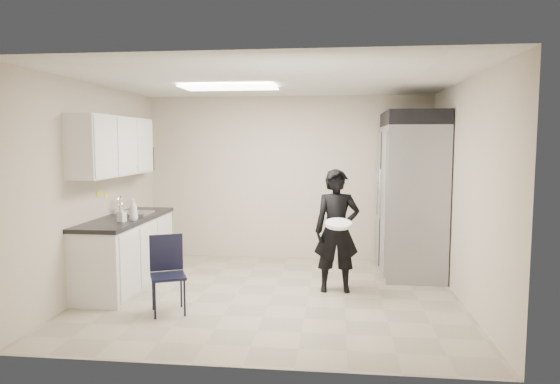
# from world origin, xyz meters

# --- Properties ---
(floor) EXTENTS (4.50, 4.50, 0.00)m
(floor) POSITION_xyz_m (0.00, 0.00, 0.00)
(floor) COLOR tan
(floor) RESTS_ON ground
(ceiling) EXTENTS (4.50, 4.50, 0.00)m
(ceiling) POSITION_xyz_m (0.00, 0.00, 2.60)
(ceiling) COLOR silver
(ceiling) RESTS_ON back_wall
(back_wall) EXTENTS (4.50, 0.00, 4.50)m
(back_wall) POSITION_xyz_m (0.00, 2.00, 1.30)
(back_wall) COLOR #C1B59F
(back_wall) RESTS_ON floor
(left_wall) EXTENTS (0.00, 4.00, 4.00)m
(left_wall) POSITION_xyz_m (-2.25, 0.00, 1.30)
(left_wall) COLOR #C1B59F
(left_wall) RESTS_ON floor
(right_wall) EXTENTS (0.00, 4.00, 4.00)m
(right_wall) POSITION_xyz_m (2.25, 0.00, 1.30)
(right_wall) COLOR #C1B59F
(right_wall) RESTS_ON floor
(ceiling_panel) EXTENTS (1.20, 0.60, 0.02)m
(ceiling_panel) POSITION_xyz_m (-0.60, 0.40, 2.57)
(ceiling_panel) COLOR white
(ceiling_panel) RESTS_ON ceiling
(lower_counter) EXTENTS (0.60, 1.90, 0.86)m
(lower_counter) POSITION_xyz_m (-1.95, 0.20, 0.43)
(lower_counter) COLOR silver
(lower_counter) RESTS_ON floor
(countertop) EXTENTS (0.64, 1.95, 0.05)m
(countertop) POSITION_xyz_m (-1.95, 0.20, 0.89)
(countertop) COLOR black
(countertop) RESTS_ON lower_counter
(sink) EXTENTS (0.42, 0.40, 0.14)m
(sink) POSITION_xyz_m (-1.93, 0.45, 0.87)
(sink) COLOR gray
(sink) RESTS_ON countertop
(faucet) EXTENTS (0.02, 0.02, 0.24)m
(faucet) POSITION_xyz_m (-2.13, 0.45, 1.02)
(faucet) COLOR silver
(faucet) RESTS_ON countertop
(upper_cabinets) EXTENTS (0.35, 1.80, 0.75)m
(upper_cabinets) POSITION_xyz_m (-2.08, 0.20, 1.83)
(upper_cabinets) COLOR silver
(upper_cabinets) RESTS_ON left_wall
(towel_dispenser) EXTENTS (0.22, 0.30, 0.35)m
(towel_dispenser) POSITION_xyz_m (-2.14, 1.35, 1.62)
(towel_dispenser) COLOR black
(towel_dispenser) RESTS_ON left_wall
(notice_sticker_left) EXTENTS (0.00, 0.12, 0.07)m
(notice_sticker_left) POSITION_xyz_m (-2.24, 0.10, 1.22)
(notice_sticker_left) COLOR yellow
(notice_sticker_left) RESTS_ON left_wall
(notice_sticker_right) EXTENTS (0.00, 0.12, 0.07)m
(notice_sticker_right) POSITION_xyz_m (-2.24, 0.30, 1.18)
(notice_sticker_right) COLOR yellow
(notice_sticker_right) RESTS_ON left_wall
(commercial_fridge) EXTENTS (0.80, 1.35, 2.10)m
(commercial_fridge) POSITION_xyz_m (1.83, 1.27, 1.05)
(commercial_fridge) COLOR gray
(commercial_fridge) RESTS_ON floor
(fridge_compressor) EXTENTS (0.80, 1.35, 0.20)m
(fridge_compressor) POSITION_xyz_m (1.83, 1.27, 2.20)
(fridge_compressor) COLOR black
(fridge_compressor) RESTS_ON commercial_fridge
(folding_chair) EXTENTS (0.48, 0.48, 0.82)m
(folding_chair) POSITION_xyz_m (-1.05, -0.77, 0.41)
(folding_chair) COLOR black
(folding_chair) RESTS_ON floor
(man_tuxedo) EXTENTS (0.59, 0.42, 1.54)m
(man_tuxedo) POSITION_xyz_m (0.78, 0.26, 0.77)
(man_tuxedo) COLOR black
(man_tuxedo) RESTS_ON floor
(bucket_lid) EXTENTS (0.34, 0.34, 0.04)m
(bucket_lid) POSITION_xyz_m (0.80, 0.01, 0.90)
(bucket_lid) COLOR white
(bucket_lid) RESTS_ON man_tuxedo
(soap_bottle_a) EXTENTS (0.11, 0.11, 0.27)m
(soap_bottle_a) POSITION_xyz_m (-1.73, -0.06, 1.04)
(soap_bottle_a) COLOR silver
(soap_bottle_a) RESTS_ON countertop
(soap_bottle_b) EXTENTS (0.10, 0.10, 0.18)m
(soap_bottle_b) POSITION_xyz_m (-1.82, -0.18, 1.00)
(soap_bottle_b) COLOR silver
(soap_bottle_b) RESTS_ON countertop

